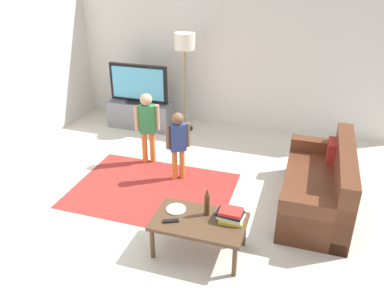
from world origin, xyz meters
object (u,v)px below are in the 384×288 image
(child_near_tv, at_px, (147,122))
(tv_remote, at_px, (171,221))
(couch, at_px, (323,188))
(coffee_table, at_px, (199,224))
(tv_stand, at_px, (141,115))
(bottle, at_px, (207,204))
(book_stack, at_px, (231,215))
(tv, at_px, (138,84))
(child_center, at_px, (178,140))
(floor_lamp, at_px, (185,47))
(plate, at_px, (176,209))

(child_near_tv, relative_size, tv_remote, 6.67)
(couch, relative_size, coffee_table, 1.80)
(tv_stand, height_order, child_near_tv, child_near_tv)
(tv_stand, bearing_deg, couch, -27.42)
(tv_stand, relative_size, bottle, 3.80)
(tv_stand, relative_size, book_stack, 3.87)
(coffee_table, bearing_deg, tv, 124.57)
(tv_stand, distance_m, child_center, 2.09)
(child_near_tv, bearing_deg, tv_remote, -60.18)
(floor_lamp, distance_m, plate, 3.37)
(floor_lamp, height_order, child_near_tv, floor_lamp)
(tv, distance_m, couch, 3.76)
(tv, height_order, coffee_table, tv)
(book_stack, bearing_deg, tv_stand, 129.29)
(child_center, height_order, coffee_table, child_center)
(child_near_tv, height_order, plate, child_near_tv)
(tv, bearing_deg, child_center, -50.01)
(coffee_table, relative_size, tv_remote, 5.88)
(child_center, distance_m, tv_remote, 1.61)
(child_center, bearing_deg, tv_remote, -73.35)
(tv_stand, relative_size, tv, 1.09)
(tv, bearing_deg, child_near_tv, -60.33)
(child_near_tv, relative_size, child_center, 1.10)
(floor_lamp, distance_m, child_center, 2.02)
(child_near_tv, height_order, tv_remote, child_near_tv)
(child_near_tv, height_order, bottle, child_near_tv)
(tv_stand, height_order, book_stack, book_stack)
(tv, height_order, child_center, tv)
(bottle, height_order, plate, bottle)
(floor_lamp, xyz_separation_m, plate, (0.91, -3.05, -1.12))
(child_near_tv, distance_m, tv_remote, 2.17)
(floor_lamp, bearing_deg, tv_stand, -169.71)
(floor_lamp, relative_size, coffee_table, 1.78)
(bottle, bearing_deg, coffee_table, -112.62)
(book_stack, bearing_deg, plate, 179.97)
(floor_lamp, distance_m, book_stack, 3.57)
(tv, bearing_deg, coffee_table, -55.43)
(tv_stand, height_order, child_center, child_center)
(tv, relative_size, child_near_tv, 0.97)
(plate, bearing_deg, child_center, 108.48)
(couch, relative_size, plate, 8.18)
(couch, xyz_separation_m, floor_lamp, (-2.48, 1.87, 1.25))
(floor_lamp, height_order, plate, floor_lamp)
(child_center, relative_size, tv_remote, 6.08)
(couch, relative_size, floor_lamp, 1.01)
(book_stack, xyz_separation_m, tv_remote, (-0.60, -0.22, -0.05))
(child_near_tv, xyz_separation_m, plate, (1.05, -1.65, -0.25))
(child_near_tv, bearing_deg, floor_lamp, 84.26)
(child_center, bearing_deg, tv, 129.99)
(child_center, relative_size, plate, 4.70)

